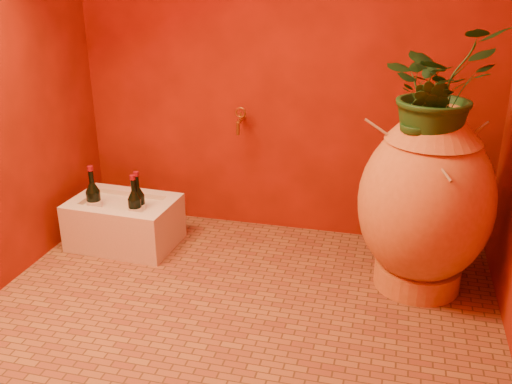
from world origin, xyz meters
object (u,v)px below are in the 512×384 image
(wall_tap, at_px, (240,119))
(amphora, at_px, (425,202))
(stone_basin, at_px, (125,223))
(wine_bottle_b, at_px, (135,209))
(wine_bottle_a, at_px, (139,206))
(wine_bottle_c, at_px, (94,203))

(wall_tap, bearing_deg, amphora, -22.49)
(stone_basin, height_order, wine_bottle_b, wine_bottle_b)
(wine_bottle_a, relative_size, wall_tap, 2.13)
(amphora, bearing_deg, wine_bottle_b, -179.21)
(wall_tap, bearing_deg, stone_basin, -147.26)
(stone_basin, bearing_deg, wall_tap, 32.74)
(wine_bottle_b, bearing_deg, wall_tap, 43.49)
(wine_bottle_c, relative_size, wall_tap, 2.29)
(wine_bottle_a, height_order, wall_tap, wall_tap)
(wine_bottle_c, bearing_deg, stone_basin, 25.40)
(wine_bottle_a, bearing_deg, wine_bottle_c, -171.83)
(amphora, xyz_separation_m, stone_basin, (-1.70, 0.06, -0.34))
(amphora, xyz_separation_m, wine_bottle_c, (-1.85, -0.01, -0.19))
(wine_bottle_a, bearing_deg, wine_bottle_b, -90.86)
(wine_bottle_b, xyz_separation_m, wall_tap, (0.50, 0.47, 0.44))
(stone_basin, bearing_deg, wine_bottle_c, -154.60)
(wine_bottle_b, relative_size, wall_tap, 2.10)
(wine_bottle_a, height_order, wine_bottle_b, wine_bottle_a)
(amphora, xyz_separation_m, wall_tap, (-1.09, 0.45, 0.24))
(amphora, height_order, wine_bottle_b, amphora)
(wine_bottle_b, bearing_deg, wine_bottle_a, 89.14)
(amphora, distance_m, wall_tap, 1.20)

